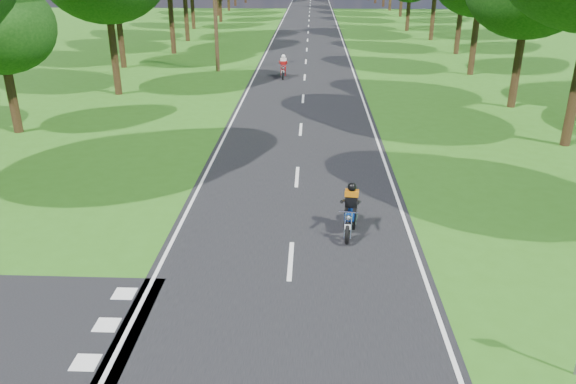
{
  "coord_description": "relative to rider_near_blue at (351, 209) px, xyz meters",
  "views": [
    {
      "loc": [
        0.47,
        -10.62,
        7.22
      ],
      "look_at": [
        -0.15,
        4.0,
        1.1
      ],
      "focal_mm": 35.0,
      "sensor_mm": 36.0,
      "label": 1
    }
  ],
  "objects": [
    {
      "name": "telegraph_pole",
      "position": [
        -7.61,
        24.27,
        3.34
      ],
      "size": [
        1.2,
        0.26,
        8.0
      ],
      "color": "#382616",
      "rests_on": "ground"
    },
    {
      "name": "rider_far_red",
      "position": [
        -2.99,
        22.14,
        0.01
      ],
      "size": [
        0.59,
        1.75,
        1.46
      ],
      "primitive_type": null,
      "rotation": [
        0.0,
        0.0,
        0.0
      ],
      "color": "#AD110D",
      "rests_on": "main_road"
    },
    {
      "name": "main_road",
      "position": [
        -1.61,
        46.27,
        -0.73
      ],
      "size": [
        7.0,
        140.0,
        0.02
      ],
      "primitive_type": "cube",
      "color": "black",
      "rests_on": "ground"
    },
    {
      "name": "ground",
      "position": [
        -1.61,
        -3.73,
        -0.74
      ],
      "size": [
        160.0,
        160.0,
        0.0
      ],
      "primitive_type": "plane",
      "color": "#2B6116",
      "rests_on": "ground"
    },
    {
      "name": "rider_near_blue",
      "position": [
        0.0,
        0.0,
        0.0
      ],
      "size": [
        0.82,
        1.78,
        1.43
      ],
      "primitive_type": null,
      "rotation": [
        0.0,
        0.0,
        -0.15
      ],
      "color": "navy",
      "rests_on": "main_road"
    },
    {
      "name": "road_markings",
      "position": [
        -1.75,
        44.4,
        -0.71
      ],
      "size": [
        7.4,
        140.0,
        0.01
      ],
      "color": "silver",
      "rests_on": "main_road"
    }
  ]
}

